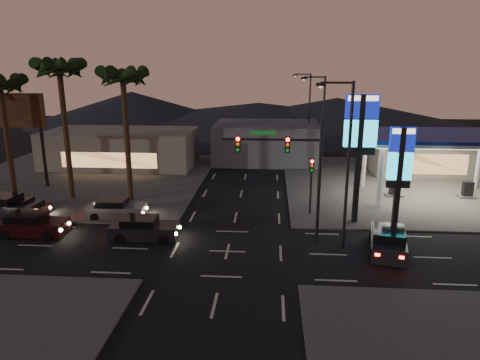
# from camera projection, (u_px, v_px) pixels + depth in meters

# --- Properties ---
(ground) EXTENTS (140.00, 140.00, 0.00)m
(ground) POSITION_uv_depth(u_px,v_px,m) (227.00, 251.00, 25.70)
(ground) COLOR black
(ground) RESTS_ON ground
(corner_lot_ne) EXTENTS (24.00, 24.00, 0.12)m
(corner_lot_ne) POSITION_uv_depth(u_px,v_px,m) (414.00, 185.00, 39.99)
(corner_lot_ne) COLOR #47443F
(corner_lot_ne) RESTS_ON ground
(corner_lot_nw) EXTENTS (24.00, 24.00, 0.12)m
(corner_lot_nw) POSITION_uv_depth(u_px,v_px,m) (83.00, 178.00, 42.23)
(corner_lot_nw) COLOR #47443F
(corner_lot_nw) RESTS_ON ground
(gas_station) EXTENTS (12.20, 8.20, 5.47)m
(gas_station) POSITION_uv_depth(u_px,v_px,m) (437.00, 139.00, 34.84)
(gas_station) COLOR silver
(gas_station) RESTS_ON ground
(convenience_store) EXTENTS (10.00, 6.00, 4.00)m
(convenience_store) POSITION_uv_depth(u_px,v_px,m) (421.00, 154.00, 44.17)
(convenience_store) COLOR #726B5B
(convenience_store) RESTS_ON ground
(pylon_sign_tall) EXTENTS (2.20, 0.35, 9.00)m
(pylon_sign_tall) POSITION_uv_depth(u_px,v_px,m) (360.00, 134.00, 28.76)
(pylon_sign_tall) COLOR black
(pylon_sign_tall) RESTS_ON ground
(pylon_sign_short) EXTENTS (1.60, 0.35, 7.00)m
(pylon_sign_short) POSITION_uv_depth(u_px,v_px,m) (400.00, 163.00, 28.07)
(pylon_sign_short) COLOR black
(pylon_sign_short) RESTS_ON ground
(traffic_signal_mast) EXTENTS (6.10, 0.39, 8.00)m
(traffic_signal_mast) POSITION_uv_depth(u_px,v_px,m) (291.00, 161.00, 26.01)
(traffic_signal_mast) COLOR black
(traffic_signal_mast) RESTS_ON ground
(pedestal_signal) EXTENTS (0.32, 0.39, 4.30)m
(pedestal_signal) POSITION_uv_depth(u_px,v_px,m) (311.00, 177.00, 31.29)
(pedestal_signal) COLOR black
(pedestal_signal) RESTS_ON ground
(streetlight_near) EXTENTS (2.14, 0.25, 10.00)m
(streetlight_near) POSITION_uv_depth(u_px,v_px,m) (345.00, 157.00, 24.72)
(streetlight_near) COLOR black
(streetlight_near) RESTS_ON ground
(streetlight_mid) EXTENTS (2.14, 0.25, 10.00)m
(streetlight_mid) POSITION_uv_depth(u_px,v_px,m) (320.00, 126.00, 37.25)
(streetlight_mid) COLOR black
(streetlight_mid) RESTS_ON ground
(streetlight_far) EXTENTS (2.14, 0.25, 10.00)m
(streetlight_far) POSITION_uv_depth(u_px,v_px,m) (308.00, 110.00, 50.74)
(streetlight_far) COLOR black
(streetlight_far) RESTS_ON ground
(palm_a) EXTENTS (4.41, 4.41, 10.86)m
(palm_a) POSITION_uv_depth(u_px,v_px,m) (123.00, 84.00, 33.06)
(palm_a) COLOR black
(palm_a) RESTS_ON ground
(palm_b) EXTENTS (4.41, 4.41, 11.46)m
(palm_b) POSITION_uv_depth(u_px,v_px,m) (60.00, 77.00, 33.27)
(palm_b) COLOR black
(palm_b) RESTS_ON ground
(palm_c) EXTENTS (4.41, 4.41, 10.26)m
(palm_c) POSITION_uv_depth(u_px,v_px,m) (1.00, 91.00, 33.90)
(palm_c) COLOR black
(palm_c) RESTS_ON ground
(billboard) EXTENTS (6.00, 0.30, 8.50)m
(billboard) POSITION_uv_depth(u_px,v_px,m) (13.00, 118.00, 38.04)
(billboard) COLOR black
(billboard) RESTS_ON ground
(building_far_west) EXTENTS (16.00, 8.00, 4.00)m
(building_far_west) POSITION_uv_depth(u_px,v_px,m) (122.00, 148.00, 47.37)
(building_far_west) COLOR #726B5B
(building_far_west) RESTS_ON ground
(building_far_mid) EXTENTS (12.00, 9.00, 4.40)m
(building_far_mid) POSITION_uv_depth(u_px,v_px,m) (267.00, 142.00, 50.06)
(building_far_mid) COLOR #4C4C51
(building_far_mid) RESTS_ON ground
(hill_left) EXTENTS (40.00, 40.00, 6.00)m
(hill_left) POSITION_uv_depth(u_px,v_px,m) (132.00, 107.00, 84.51)
(hill_left) COLOR black
(hill_left) RESTS_ON ground
(hill_right) EXTENTS (50.00, 50.00, 5.00)m
(hill_right) POSITION_uv_depth(u_px,v_px,m) (337.00, 111.00, 81.84)
(hill_right) COLOR black
(hill_right) RESTS_ON ground
(hill_center) EXTENTS (60.00, 60.00, 4.00)m
(hill_center) POSITION_uv_depth(u_px,v_px,m) (258.00, 113.00, 83.02)
(hill_center) COLOR black
(hill_center) RESTS_ON ground
(car_lane_a_front) EXTENTS (4.46, 1.93, 1.44)m
(car_lane_a_front) POSITION_uv_depth(u_px,v_px,m) (144.00, 229.00, 27.46)
(car_lane_a_front) COLOR black
(car_lane_a_front) RESTS_ON ground
(car_lane_a_mid) EXTENTS (4.58, 1.98, 1.48)m
(car_lane_a_mid) POSITION_uv_depth(u_px,v_px,m) (31.00, 225.00, 28.08)
(car_lane_a_mid) COLOR black
(car_lane_a_mid) RESTS_ON ground
(car_lane_b_front) EXTENTS (4.37, 1.95, 1.40)m
(car_lane_b_front) POSITION_uv_depth(u_px,v_px,m) (115.00, 209.00, 31.30)
(car_lane_b_front) COLOR slate
(car_lane_b_front) RESTS_ON ground
(car_lane_b_mid) EXTENTS (5.22, 2.49, 1.66)m
(car_lane_b_mid) POSITION_uv_depth(u_px,v_px,m) (5.00, 207.00, 31.44)
(car_lane_b_mid) COLOR black
(car_lane_b_mid) RESTS_ON ground
(car_lane_b_rear) EXTENTS (4.12, 1.88, 1.32)m
(car_lane_b_rear) POSITION_uv_depth(u_px,v_px,m) (20.00, 208.00, 31.68)
(car_lane_b_rear) COLOR black
(car_lane_b_rear) RESTS_ON ground
(suv_station) EXTENTS (2.85, 4.91, 1.55)m
(suv_station) POSITION_uv_depth(u_px,v_px,m) (388.00, 241.00, 25.45)
(suv_station) COLOR black
(suv_station) RESTS_ON ground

